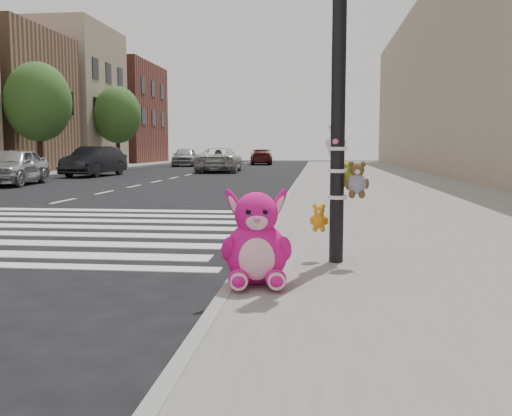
% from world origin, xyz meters
% --- Properties ---
extents(ground, '(120.00, 120.00, 0.00)m').
position_xyz_m(ground, '(0.00, 0.00, 0.00)').
color(ground, black).
rests_on(ground, ground).
extents(sidewalk_near, '(7.00, 80.00, 0.14)m').
position_xyz_m(sidewalk_near, '(5.00, 10.00, 0.07)').
color(sidewalk_near, slate).
rests_on(sidewalk_near, ground).
extents(curb_edge, '(0.12, 80.00, 0.15)m').
position_xyz_m(curb_edge, '(1.55, 10.00, 0.07)').
color(curb_edge, gray).
rests_on(curb_edge, ground).
extents(bld_far_c, '(6.00, 8.00, 8.00)m').
position_xyz_m(bld_far_c, '(-15.50, 26.00, 4.00)').
color(bld_far_c, '#8A6649').
rests_on(bld_far_c, ground).
extents(bld_far_d, '(6.00, 8.00, 10.00)m').
position_xyz_m(bld_far_d, '(-15.50, 35.00, 5.00)').
color(bld_far_d, tan).
rests_on(bld_far_d, ground).
extents(bld_far_e, '(6.00, 10.00, 9.00)m').
position_xyz_m(bld_far_e, '(-15.50, 46.00, 4.50)').
color(bld_far_e, brown).
rests_on(bld_far_e, ground).
extents(signal_pole, '(0.67, 0.48, 4.00)m').
position_xyz_m(signal_pole, '(2.62, 1.81, 1.84)').
color(signal_pole, black).
rests_on(signal_pole, sidewalk_near).
extents(tree_far_b, '(3.20, 3.20, 5.44)m').
position_xyz_m(tree_far_b, '(-11.20, 22.00, 3.65)').
color(tree_far_b, '#382619').
rests_on(tree_far_b, sidewalk_far).
extents(tree_far_c, '(3.20, 3.20, 5.44)m').
position_xyz_m(tree_far_c, '(-11.20, 33.00, 3.65)').
color(tree_far_c, '#382619').
rests_on(tree_far_c, sidewalk_far).
extents(pink_bunny, '(0.68, 0.76, 0.95)m').
position_xyz_m(pink_bunny, '(1.80, 0.59, 0.53)').
color(pink_bunny, '#E51388').
rests_on(pink_bunny, sidewalk_near).
extents(red_teddy, '(0.18, 0.15, 0.22)m').
position_xyz_m(red_teddy, '(2.60, 1.95, 0.25)').
color(red_teddy, red).
rests_on(red_teddy, sidewalk_near).
extents(car_silver_far, '(2.28, 4.46, 1.45)m').
position_xyz_m(car_silver_far, '(-9.40, 16.24, 0.73)').
color(car_silver_far, '#B0B1B5').
rests_on(car_silver_far, ground).
extents(car_dark_far, '(1.92, 4.69, 1.51)m').
position_xyz_m(car_dark_far, '(-8.93, 23.19, 0.76)').
color(car_dark_far, black).
rests_on(car_dark_far, ground).
extents(car_white_near, '(2.72, 5.36, 1.45)m').
position_xyz_m(car_white_near, '(-3.50, 28.93, 0.73)').
color(car_white_near, beige).
rests_on(car_white_near, ground).
extents(car_maroon_near, '(2.38, 4.70, 1.31)m').
position_xyz_m(car_maroon_near, '(-2.52, 44.08, 0.65)').
color(car_maroon_near, '#551819').
rests_on(car_maroon_near, ground).
extents(car_silver_deep, '(2.25, 4.52, 1.48)m').
position_xyz_m(car_silver_deep, '(-8.01, 39.12, 0.74)').
color(car_silver_deep, '#A6A6AA').
rests_on(car_silver_deep, ground).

